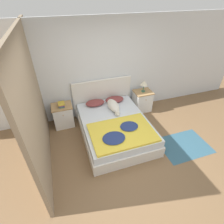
{
  "coord_description": "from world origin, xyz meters",
  "views": [
    {
      "loc": [
        -1.0,
        -2.04,
        3.02
      ],
      "look_at": [
        0.09,
        1.22,
        0.56
      ],
      "focal_mm": 28.0,
      "sensor_mm": 36.0,
      "label": 1
    }
  ],
  "objects_px": {
    "pillow_right": "(115,99)",
    "nightstand_right": "(142,101)",
    "bed": "(115,128)",
    "nightstand_left": "(63,115)",
    "pillow_left": "(95,103)",
    "table_lamp": "(144,83)",
    "book_stack": "(61,105)",
    "dog": "(113,106)"
  },
  "relations": [
    {
      "from": "nightstand_left",
      "to": "dog",
      "type": "xyz_separation_m",
      "value": [
        1.26,
        -0.34,
        0.24
      ]
    },
    {
      "from": "bed",
      "to": "pillow_left",
      "type": "bearing_deg",
      "value": 108.84
    },
    {
      "from": "pillow_right",
      "to": "nightstand_right",
      "type": "bearing_deg",
      "value": -0.23
    },
    {
      "from": "book_stack",
      "to": "table_lamp",
      "type": "relative_size",
      "value": 0.68
    },
    {
      "from": "pillow_right",
      "to": "book_stack",
      "type": "distance_m",
      "value": 1.42
    },
    {
      "from": "table_lamp",
      "to": "nightstand_left",
      "type": "bearing_deg",
      "value": -179.74
    },
    {
      "from": "nightstand_right",
      "to": "bed",
      "type": "bearing_deg",
      "value": -144.94
    },
    {
      "from": "nightstand_right",
      "to": "dog",
      "type": "distance_m",
      "value": 1.1
    },
    {
      "from": "table_lamp",
      "to": "bed",
      "type": "bearing_deg",
      "value": -144.6
    },
    {
      "from": "dog",
      "to": "book_stack",
      "type": "height_order",
      "value": "book_stack"
    },
    {
      "from": "pillow_right",
      "to": "nightstand_left",
      "type": "bearing_deg",
      "value": -179.86
    },
    {
      "from": "nightstand_right",
      "to": "pillow_left",
      "type": "bearing_deg",
      "value": 179.86
    },
    {
      "from": "bed",
      "to": "book_stack",
      "type": "height_order",
      "value": "book_stack"
    },
    {
      "from": "nightstand_left",
      "to": "pillow_right",
      "type": "xyz_separation_m",
      "value": [
        1.41,
        0.0,
        0.21
      ]
    },
    {
      "from": "nightstand_right",
      "to": "table_lamp",
      "type": "bearing_deg",
      "value": 90.0
    },
    {
      "from": "nightstand_left",
      "to": "dog",
      "type": "bearing_deg",
      "value": -15.05
    },
    {
      "from": "bed",
      "to": "dog",
      "type": "xyz_separation_m",
      "value": [
        0.13,
        0.46,
        0.32
      ]
    },
    {
      "from": "dog",
      "to": "book_stack",
      "type": "distance_m",
      "value": 1.3
    },
    {
      "from": "dog",
      "to": "book_stack",
      "type": "xyz_separation_m",
      "value": [
        -1.26,
        0.31,
        0.11
      ]
    },
    {
      "from": "pillow_right",
      "to": "book_stack",
      "type": "height_order",
      "value": "book_stack"
    },
    {
      "from": "pillow_left",
      "to": "pillow_right",
      "type": "bearing_deg",
      "value": 0.0
    },
    {
      "from": "nightstand_right",
      "to": "dog",
      "type": "relative_size",
      "value": 0.79
    },
    {
      "from": "nightstand_left",
      "to": "pillow_left",
      "type": "bearing_deg",
      "value": 0.23
    },
    {
      "from": "nightstand_left",
      "to": "table_lamp",
      "type": "height_order",
      "value": "table_lamp"
    },
    {
      "from": "pillow_left",
      "to": "pillow_right",
      "type": "distance_m",
      "value": 0.55
    },
    {
      "from": "dog",
      "to": "table_lamp",
      "type": "distance_m",
      "value": 1.12
    },
    {
      "from": "nightstand_right",
      "to": "dog",
      "type": "height_order",
      "value": "dog"
    },
    {
      "from": "nightstand_left",
      "to": "book_stack",
      "type": "bearing_deg",
      "value": -86.19
    },
    {
      "from": "nightstand_left",
      "to": "bed",
      "type": "bearing_deg",
      "value": -35.06
    },
    {
      "from": "book_stack",
      "to": "nightstand_left",
      "type": "bearing_deg",
      "value": 93.81
    },
    {
      "from": "bed",
      "to": "book_stack",
      "type": "distance_m",
      "value": 1.44
    },
    {
      "from": "bed",
      "to": "pillow_right",
      "type": "distance_m",
      "value": 0.9
    },
    {
      "from": "pillow_left",
      "to": "table_lamp",
      "type": "bearing_deg",
      "value": 0.28
    },
    {
      "from": "nightstand_left",
      "to": "table_lamp",
      "type": "xyz_separation_m",
      "value": [
        2.28,
        0.01,
        0.56
      ]
    },
    {
      "from": "pillow_right",
      "to": "book_stack",
      "type": "relative_size",
      "value": 2.27
    },
    {
      "from": "dog",
      "to": "nightstand_right",
      "type": "bearing_deg",
      "value": 18.53
    },
    {
      "from": "book_stack",
      "to": "table_lamp",
      "type": "bearing_deg",
      "value": 0.91
    },
    {
      "from": "bed",
      "to": "nightstand_left",
      "type": "xyz_separation_m",
      "value": [
        -1.14,
        0.8,
        0.08
      ]
    },
    {
      "from": "bed",
      "to": "nightstand_left",
      "type": "height_order",
      "value": "nightstand_left"
    },
    {
      "from": "bed",
      "to": "dog",
      "type": "distance_m",
      "value": 0.58
    },
    {
      "from": "bed",
      "to": "pillow_left",
      "type": "distance_m",
      "value": 0.9
    },
    {
      "from": "nightstand_right",
      "to": "pillow_left",
      "type": "distance_m",
      "value": 1.43
    }
  ]
}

